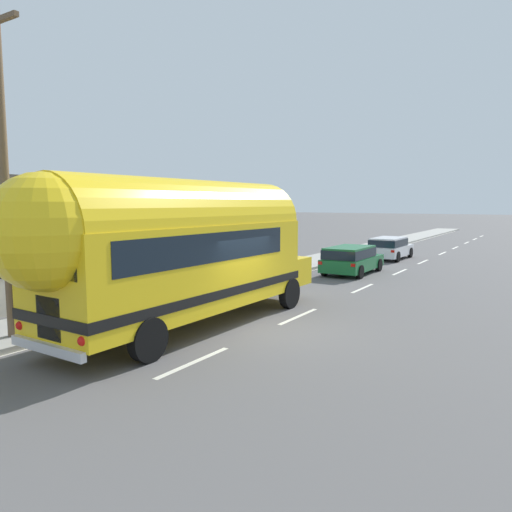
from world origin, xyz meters
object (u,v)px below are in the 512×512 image
at_px(car_lead, 351,258).
at_px(utility_pole, 3,164).
at_px(painted_bus, 177,247).
at_px(car_second, 390,247).

bearing_deg(car_lead, utility_pole, -100.94).
height_order(utility_pole, car_lead, utility_pole).
xyz_separation_m(painted_bus, car_lead, (0.14, 12.44, -1.51)).
distance_m(utility_pole, car_second, 22.99).
xyz_separation_m(utility_pole, car_second, (2.75, 22.53, -3.64)).
distance_m(utility_pole, car_lead, 16.13).
bearing_deg(car_second, car_lead, -88.12).
bearing_deg(car_second, utility_pole, -96.96).
xyz_separation_m(car_lead, car_second, (-0.23, 7.11, -0.01)).
bearing_deg(car_lead, car_second, 91.88).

